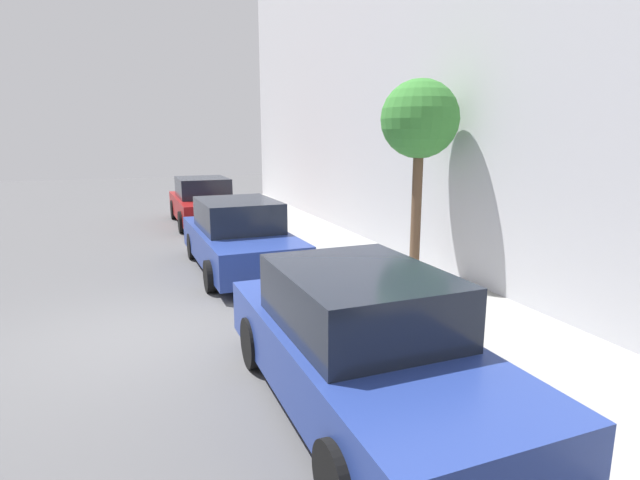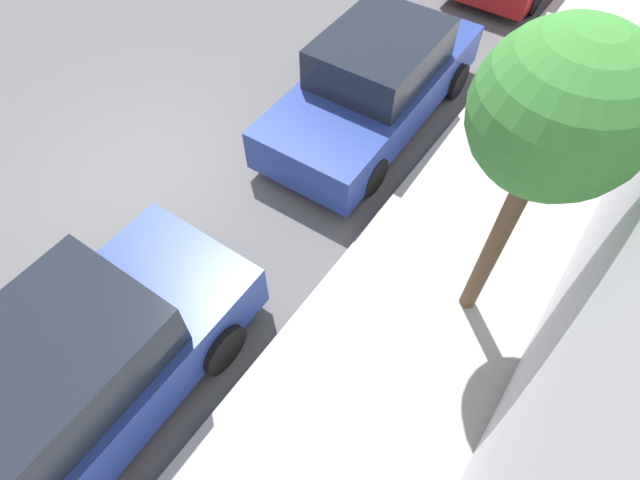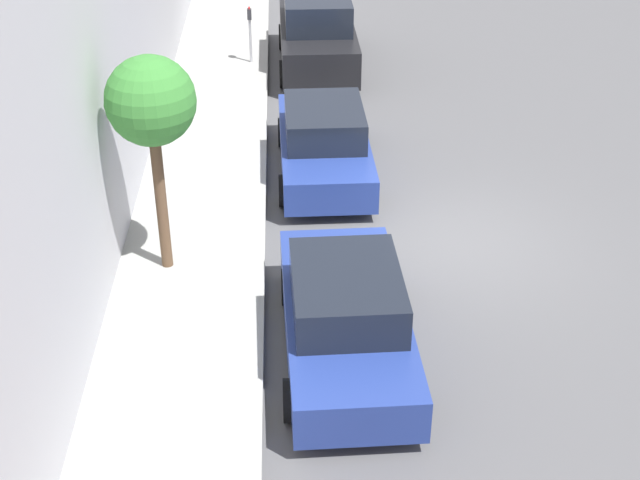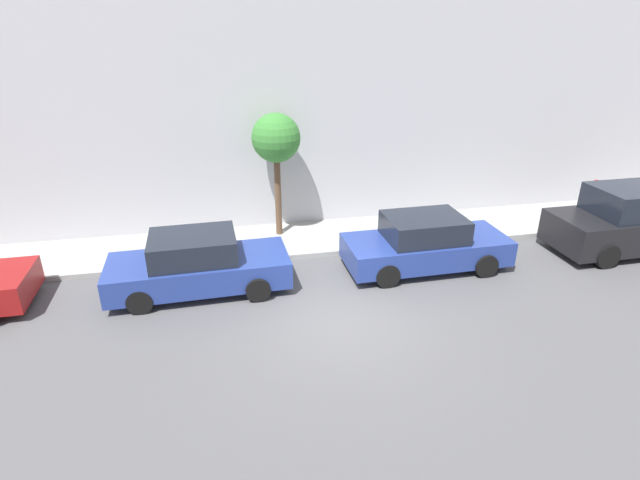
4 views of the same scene
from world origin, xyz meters
The scene contains 7 objects.
ground_plane centered at (0.00, 0.00, 0.00)m, with size 60.00×60.00×0.00m, color #515154.
sidewalk centered at (4.78, 0.00, 0.07)m, with size 2.55×32.00×0.15m.
parked_suv_nearest centered at (2.14, -9.39, 0.93)m, with size 2.08×4.81×1.98m.
parked_sedan_second centered at (2.28, -2.91, 0.72)m, with size 1.92×4.53×1.54m.
parked_sedan_third centered at (2.25, 3.23, 0.73)m, with size 1.93×4.55×1.54m.
parking_meter_near centered at (3.95, -9.43, 1.08)m, with size 0.11×0.15×1.52m.
street_tree centered at (5.20, 0.79, 3.16)m, with size 1.45×1.45×3.79m.
Camera 3 is at (3.12, 13.99, 8.58)m, focal length 50.00 mm.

